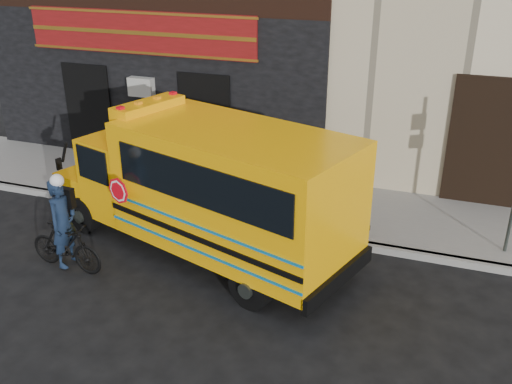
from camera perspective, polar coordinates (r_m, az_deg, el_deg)
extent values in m
plane|color=black|center=(10.26, -0.64, -11.09)|extent=(120.00, 120.00, 0.00)
cube|color=gray|center=(12.33, 3.53, -4.18)|extent=(40.00, 0.20, 0.15)
cube|color=gray|center=(13.62, 5.30, -1.33)|extent=(40.00, 3.00, 0.15)
cube|color=black|center=(16.01, -10.87, 10.15)|extent=(10.00, 0.30, 4.00)
cube|color=#610F0D|center=(15.58, -11.63, 15.35)|extent=(6.50, 0.12, 1.10)
cube|color=black|center=(17.04, -16.24, 7.85)|extent=(1.30, 0.10, 2.50)
cube|color=black|center=(15.28, -5.01, 6.89)|extent=(1.30, 0.10, 2.50)
cylinder|color=black|center=(12.96, -16.73, -2.15)|extent=(0.85, 0.51, 0.80)
cylinder|color=black|center=(14.01, -10.56, 0.55)|extent=(0.85, 0.51, 0.80)
cylinder|color=black|center=(9.97, -0.49, -9.46)|extent=(0.85, 0.51, 0.80)
cylinder|color=black|center=(11.31, 5.48, -5.18)|extent=(0.85, 0.51, 0.80)
cube|color=#FFA705|center=(13.63, -14.90, 1.27)|extent=(1.57, 2.21, 0.70)
cube|color=black|center=(14.14, -16.18, 0.86)|extent=(0.75, 1.99, 0.35)
cube|color=#FFA705|center=(12.64, -12.03, 2.18)|extent=(1.79, 2.37, 1.70)
cube|color=black|center=(12.92, -13.85, 4.39)|extent=(0.62, 1.73, 0.90)
cube|color=#FFA705|center=(10.64, -2.02, 0.31)|extent=(4.96, 3.49, 2.25)
cube|color=black|center=(10.02, 8.30, -8.55)|extent=(0.80, 2.13, 0.30)
cube|color=black|center=(9.63, -5.81, 0.65)|extent=(3.72, 1.25, 0.75)
cube|color=#FFA705|center=(11.73, -10.71, 8.23)|extent=(0.97, 1.68, 0.28)
cylinder|color=red|center=(11.04, -13.60, 0.12)|extent=(0.50, 0.19, 0.52)
imported|color=black|center=(11.58, -18.49, -5.18)|extent=(1.66, 0.58, 0.98)
imported|color=#111E34|center=(11.49, -18.67, -3.17)|extent=(0.46, 0.67, 1.78)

